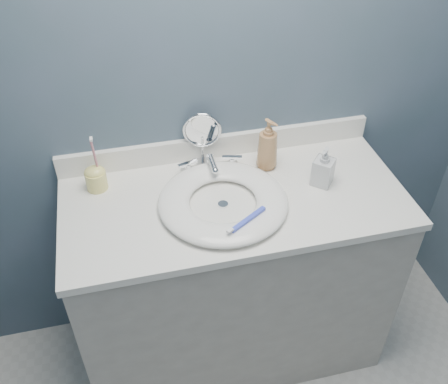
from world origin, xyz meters
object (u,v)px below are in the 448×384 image
object	(u,v)px
soap_bottle_clear	(324,166)
toothbrush_holder	(96,177)
makeup_mirror	(202,136)
soap_bottle_amber	(268,144)

from	to	relation	value
soap_bottle_clear	toothbrush_holder	distance (m)	0.81
makeup_mirror	soap_bottle_clear	distance (m)	0.46
makeup_mirror	toothbrush_holder	distance (m)	0.41
makeup_mirror	soap_bottle_clear	world-z (taller)	makeup_mirror
soap_bottle_amber	soap_bottle_clear	bearing A→B (deg)	-68.20
makeup_mirror	soap_bottle_amber	bearing A→B (deg)	-10.32
soap_bottle_amber	soap_bottle_clear	size ratio (longest dim) A/B	1.34
soap_bottle_amber	soap_bottle_clear	xyz separation A→B (m)	(0.17, -0.14, -0.03)
soap_bottle_amber	toothbrush_holder	world-z (taller)	toothbrush_holder
makeup_mirror	soap_bottle_clear	xyz separation A→B (m)	(0.39, -0.23, -0.04)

